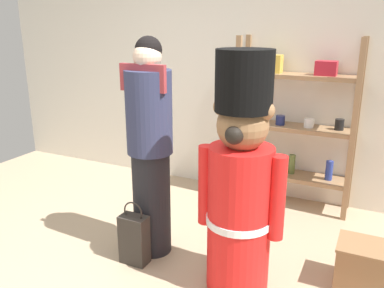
{
  "coord_description": "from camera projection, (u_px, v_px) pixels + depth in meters",
  "views": [
    {
      "loc": [
        1.39,
        -1.97,
        1.83
      ],
      "look_at": [
        0.2,
        0.5,
        1.0
      ],
      "focal_mm": 37.33,
      "sensor_mm": 36.0,
      "label": 1
    }
  ],
  "objects": [
    {
      "name": "display_crate",
      "position": [
        364.0,
        266.0,
        2.85
      ],
      "size": [
        0.39,
        0.33,
        0.34
      ],
      "color": "olive",
      "rests_on": "ground_plane"
    },
    {
      "name": "shopping_bag",
      "position": [
        134.0,
        239.0,
        3.13
      ],
      "size": [
        0.22,
        0.13,
        0.52
      ],
      "color": "#332D28",
      "rests_on": "ground_plane"
    },
    {
      "name": "back_wall",
      "position": [
        244.0,
        74.0,
        4.32
      ],
      "size": [
        6.4,
        0.12,
        2.6
      ],
      "primitive_type": "cube",
      "color": "silver",
      "rests_on": "ground_plane"
    },
    {
      "name": "teddy_bear_guard",
      "position": [
        240.0,
        185.0,
        2.69
      ],
      "size": [
        0.62,
        0.46,
        1.68
      ],
      "color": "red",
      "rests_on": "ground_plane"
    },
    {
      "name": "merchandise_shelf",
      "position": [
        295.0,
        121.0,
        3.99
      ],
      "size": [
        1.17,
        0.35,
        1.72
      ],
      "color": "#93704C",
      "rests_on": "ground_plane"
    },
    {
      "name": "person_shopper",
      "position": [
        150.0,
        148.0,
        3.11
      ],
      "size": [
        0.38,
        0.36,
        1.74
      ],
      "color": "black",
      "rests_on": "ground_plane"
    }
  ]
}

